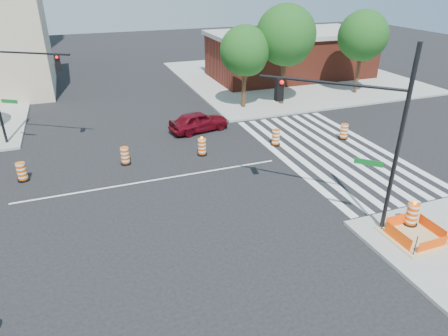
# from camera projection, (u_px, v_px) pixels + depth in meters

# --- Properties ---
(ground) EXTENTS (120.00, 120.00, 0.00)m
(ground) POSITION_uv_depth(u_px,v_px,m) (154.00, 180.00, 21.24)
(ground) COLOR black
(ground) RESTS_ON ground
(sidewalk_ne) EXTENTS (22.00, 22.00, 0.15)m
(sidewalk_ne) POSITION_uv_depth(u_px,v_px,m) (289.00, 76.00, 41.96)
(sidewalk_ne) COLOR gray
(sidewalk_ne) RESTS_ON ground
(crosswalk_east) EXTENTS (6.75, 13.50, 0.01)m
(crosswalk_east) POSITION_uv_depth(u_px,v_px,m) (329.00, 151.00, 24.65)
(crosswalk_east) COLOR silver
(crosswalk_east) RESTS_ON ground
(lane_centerline) EXTENTS (14.00, 0.12, 0.01)m
(lane_centerline) POSITION_uv_depth(u_px,v_px,m) (154.00, 180.00, 21.24)
(lane_centerline) COLOR silver
(lane_centerline) RESTS_ON ground
(excavation_pit) EXTENTS (2.20, 2.20, 0.90)m
(excavation_pit) POSITION_uv_depth(u_px,v_px,m) (414.00, 236.00, 16.38)
(excavation_pit) COLOR tan
(excavation_pit) RESTS_ON ground
(brick_storefront) EXTENTS (16.50, 8.50, 4.60)m
(brick_storefront) POSITION_uv_depth(u_px,v_px,m) (291.00, 55.00, 40.97)
(brick_storefront) COLOR maroon
(brick_storefront) RESTS_ON ground
(red_coupe) EXTENTS (4.37, 2.43, 1.41)m
(red_coupe) POSITION_uv_depth(u_px,v_px,m) (199.00, 121.00, 27.50)
(red_coupe) COLOR #560711
(red_coupe) RESTS_ON ground
(signal_pole_se) EXTENTS (4.24, 4.15, 7.67)m
(signal_pole_se) POSITION_uv_depth(u_px,v_px,m) (359.00, 121.00, 15.64)
(signal_pole_se) COLOR black
(signal_pole_se) RESTS_ON ground
(signal_pole_nw) EXTENTS (4.78, 3.07, 7.35)m
(signal_pole_nw) POSITION_uv_depth(u_px,v_px,m) (12.00, 75.00, 23.37)
(signal_pole_nw) COLOR black
(signal_pole_nw) RESTS_ON ground
(pit_drum) EXTENTS (0.60, 0.60, 1.19)m
(pit_drum) POSITION_uv_depth(u_px,v_px,m) (412.00, 215.00, 17.01)
(pit_drum) COLOR black
(pit_drum) RESTS_ON ground
(tree_north_c) EXTENTS (3.81, 3.81, 6.48)m
(tree_north_c) POSITION_uv_depth(u_px,v_px,m) (245.00, 54.00, 30.52)
(tree_north_c) COLOR #382314
(tree_north_c) RESTS_ON ground
(tree_north_d) EXTENTS (4.65, 4.65, 7.91)m
(tree_north_d) POSITION_uv_depth(u_px,v_px,m) (286.00, 39.00, 30.97)
(tree_north_d) COLOR #382314
(tree_north_d) RESTS_ON ground
(tree_north_e) EXTENTS (4.24, 4.24, 7.20)m
(tree_north_e) POSITION_uv_depth(u_px,v_px,m) (363.00, 39.00, 34.13)
(tree_north_e) COLOR #382314
(tree_north_e) RESTS_ON ground
(median_drum_1) EXTENTS (0.60, 0.60, 1.02)m
(median_drum_1) POSITION_uv_depth(u_px,v_px,m) (22.00, 172.00, 21.00)
(median_drum_1) COLOR black
(median_drum_1) RESTS_ON ground
(median_drum_2) EXTENTS (0.60, 0.60, 1.02)m
(median_drum_2) POSITION_uv_depth(u_px,v_px,m) (125.00, 156.00, 22.83)
(median_drum_2) COLOR black
(median_drum_2) RESTS_ON ground
(median_drum_3) EXTENTS (0.60, 0.60, 1.18)m
(median_drum_3) POSITION_uv_depth(u_px,v_px,m) (202.00, 147.00, 23.99)
(median_drum_3) COLOR black
(median_drum_3) RESTS_ON ground
(median_drum_4) EXTENTS (0.60, 0.60, 1.02)m
(median_drum_4) POSITION_uv_depth(u_px,v_px,m) (276.00, 138.00, 25.34)
(median_drum_4) COLOR black
(median_drum_4) RESTS_ON ground
(median_drum_5) EXTENTS (0.60, 0.60, 1.02)m
(median_drum_5) POSITION_uv_depth(u_px,v_px,m) (344.00, 132.00, 26.30)
(median_drum_5) COLOR black
(median_drum_5) RESTS_ON ground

